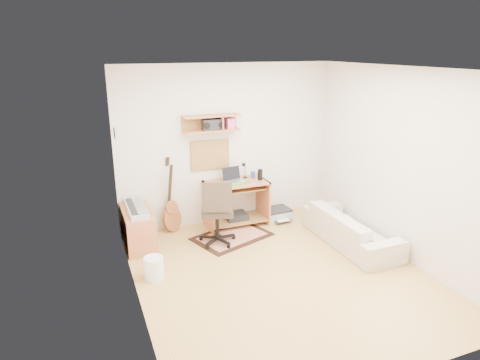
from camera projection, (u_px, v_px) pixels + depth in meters
name	position (u px, v px, depth m)	size (l,w,h in m)	color
floor	(280.00, 275.00, 5.52)	(3.60, 4.00, 0.01)	tan
ceiling	(287.00, 68.00, 4.73)	(3.60, 4.00, 0.01)	white
back_wall	(227.00, 145.00, 6.90)	(3.60, 0.01, 2.60)	silver
left_wall	(131.00, 198.00, 4.49)	(0.01, 4.00, 2.60)	silver
right_wall	(402.00, 165.00, 5.76)	(0.01, 4.00, 2.60)	silver
wall_shelf	(211.00, 123.00, 6.56)	(0.90, 0.25, 0.26)	#C26F44
cork_board	(210.00, 155.00, 6.81)	(0.64, 0.03, 0.49)	tan
wall_photo	(115.00, 133.00, 5.70)	(0.02, 0.20, 0.15)	#4C8CBF
desk	(236.00, 203.00, 6.95)	(1.00, 0.55, 0.75)	#C26F44
laptop	(235.00, 175.00, 6.77)	(0.31, 0.31, 0.23)	silver
speaker	(260.00, 175.00, 6.90)	(0.08, 0.08, 0.18)	black
desk_lamp	(245.00, 170.00, 6.99)	(0.09, 0.09, 0.27)	black
pencil_cup	(253.00, 175.00, 7.03)	(0.08, 0.08, 0.11)	#324197
boombox	(213.00, 124.00, 6.57)	(0.33, 0.15, 0.17)	black
rug	(232.00, 236.00, 6.60)	(1.15, 0.77, 0.02)	beige
task_chair	(217.00, 211.00, 6.25)	(0.53, 0.53, 1.03)	#372B20
cabinet	(138.00, 228.00, 6.25)	(0.40, 0.90, 0.55)	#C26F44
music_keyboard	(136.00, 208.00, 6.16)	(0.26, 0.82, 0.07)	#B2B5BA
guitar	(171.00, 196.00, 6.63)	(0.32, 0.20, 1.20)	#A55F32
waste_basket	(154.00, 268.00, 5.38)	(0.25, 0.25, 0.30)	white
printer	(276.00, 214.00, 7.26)	(0.47, 0.37, 0.18)	#A5A8AA
sofa	(351.00, 223.00, 6.28)	(1.72, 0.50, 0.67)	beige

